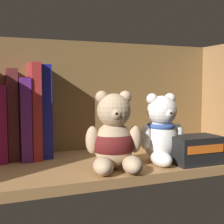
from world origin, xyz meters
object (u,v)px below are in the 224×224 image
Objects in this scene: book_6 at (33,110)px; small_product_box at (195,150)px; book_5 at (23,118)px; book_4 at (11,114)px; teddy_bear_larger at (114,139)px; teddy_bear_smaller at (163,133)px; book_7 at (44,111)px.

book_6 is 38.96cm from small_product_box.
small_product_box is (34.61, -20.43, -6.43)cm from book_5.
book_4 reaches higher than teddy_bear_larger.
teddy_bear_larger is (18.61, -18.30, -4.18)cm from book_4.
teddy_bear_smaller is 1.45× the size of small_product_box.
book_5 is 3.03cm from book_6.
book_4 is 1.36× the size of teddy_bear_smaller.
book_4 reaches higher than teddy_bear_smaller.
teddy_bear_larger reaches higher than small_product_box.
teddy_bear_smaller reaches higher than small_product_box.
book_6 is at bearing 147.56° from small_product_box.
book_7 is at bearing 0.00° from book_6.
book_6 is at bearing 126.47° from teddy_bear_larger.
small_product_box is (6.09, -3.89, -3.56)cm from teddy_bear_smaller.
small_product_box is (32.15, -20.43, -8.19)cm from book_6.
book_7 is (4.92, 0.00, 1.55)cm from book_5.
teddy_bear_larger reaches higher than teddy_bear_smaller.
book_6 is at bearing 147.59° from teddy_bear_smaller.
book_5 is 33.10cm from teddy_bear_smaller.
book_4 reaches higher than book_5.
book_7 reaches higher than book_5.
book_6 is 2.47cm from book_7.
book_7 is at bearing 0.00° from book_4.
teddy_bear_larger is at bearing 173.45° from small_product_box.
book_4 is 1.11× the size of book_5.
teddy_bear_smaller is (12.54, 1.75, 0.25)cm from teddy_bear_larger.
book_6 is at bearing 180.00° from book_7.
book_5 reaches higher than teddy_bear_smaller.
teddy_bear_larger is at bearing -53.53° from book_6.
book_6 is 23.27cm from teddy_bear_larger.
book_6 reaches higher than book_7.
book_7 is at bearing 144.97° from teddy_bear_smaller.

